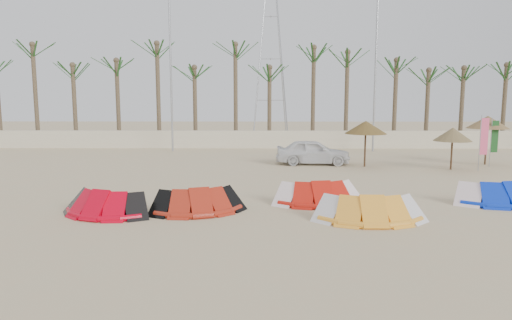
{
  "coord_description": "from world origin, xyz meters",
  "views": [
    {
      "loc": [
        0.2,
        -11.7,
        3.73
      ],
      "look_at": [
        0.0,
        6.0,
        1.3
      ],
      "focal_mm": 32.0,
      "sensor_mm": 36.0,
      "label": 1
    }
  ],
  "objects_px": {
    "parasol_right": "(488,122)",
    "car": "(313,152)",
    "kite_red_right": "(318,191)",
    "kite_blue": "(502,190)",
    "parasol_left": "(366,127)",
    "parasol_mid": "(453,134)",
    "kite_red_mid": "(200,198)",
    "kite_orange": "(368,206)",
    "kite_red_left": "(107,201)"
  },
  "relations": [
    {
      "from": "parasol_right",
      "to": "car",
      "type": "relative_size",
      "value": 0.66
    },
    {
      "from": "kite_red_right",
      "to": "parasol_right",
      "type": "relative_size",
      "value": 1.22
    },
    {
      "from": "kite_blue",
      "to": "parasol_left",
      "type": "height_order",
      "value": "parasol_left"
    },
    {
      "from": "parasol_left",
      "to": "parasol_mid",
      "type": "distance_m",
      "value": 4.39
    },
    {
      "from": "kite_red_mid",
      "to": "kite_orange",
      "type": "xyz_separation_m",
      "value": [
        5.32,
        -0.98,
        0.0
      ]
    },
    {
      "from": "parasol_mid",
      "to": "parasol_right",
      "type": "distance_m",
      "value": 3.31
    },
    {
      "from": "kite_red_right",
      "to": "parasol_right",
      "type": "bearing_deg",
      "value": 41.86
    },
    {
      "from": "kite_red_left",
      "to": "car",
      "type": "relative_size",
      "value": 0.81
    },
    {
      "from": "kite_blue",
      "to": "parasol_right",
      "type": "bearing_deg",
      "value": 67.21
    },
    {
      "from": "parasol_mid",
      "to": "car",
      "type": "xyz_separation_m",
      "value": [
        -6.99,
        1.85,
        -1.14
      ]
    },
    {
      "from": "kite_red_right",
      "to": "kite_blue",
      "type": "distance_m",
      "value": 6.64
    },
    {
      "from": "kite_red_left",
      "to": "kite_orange",
      "type": "height_order",
      "value": "same"
    },
    {
      "from": "kite_red_right",
      "to": "kite_blue",
      "type": "xyz_separation_m",
      "value": [
        6.64,
        0.16,
        0.0
      ]
    },
    {
      "from": "kite_red_mid",
      "to": "parasol_left",
      "type": "bearing_deg",
      "value": 52.13
    },
    {
      "from": "kite_red_mid",
      "to": "kite_orange",
      "type": "bearing_deg",
      "value": -10.44
    },
    {
      "from": "kite_blue",
      "to": "parasol_mid",
      "type": "relative_size",
      "value": 1.75
    },
    {
      "from": "kite_red_mid",
      "to": "parasol_mid",
      "type": "bearing_deg",
      "value": 36.53
    },
    {
      "from": "kite_orange",
      "to": "parasol_mid",
      "type": "xyz_separation_m",
      "value": [
        6.61,
        9.82,
        1.42
      ]
    },
    {
      "from": "kite_red_right",
      "to": "kite_red_left",
      "type": "bearing_deg",
      "value": -166.71
    },
    {
      "from": "kite_red_left",
      "to": "kite_blue",
      "type": "relative_size",
      "value": 0.87
    },
    {
      "from": "kite_red_mid",
      "to": "car",
      "type": "xyz_separation_m",
      "value": [
        4.95,
        10.69,
        0.29
      ]
    },
    {
      "from": "kite_blue",
      "to": "car",
      "type": "bearing_deg",
      "value": 121.97
    },
    {
      "from": "parasol_left",
      "to": "parasol_mid",
      "type": "relative_size",
      "value": 1.13
    },
    {
      "from": "kite_orange",
      "to": "kite_blue",
      "type": "distance_m",
      "value": 5.91
    },
    {
      "from": "parasol_left",
      "to": "parasol_mid",
      "type": "xyz_separation_m",
      "value": [
        4.26,
        -1.03,
        -0.29
      ]
    },
    {
      "from": "kite_red_mid",
      "to": "parasol_right",
      "type": "distance_m",
      "value": 18.22
    },
    {
      "from": "kite_red_left",
      "to": "parasol_mid",
      "type": "relative_size",
      "value": 1.51
    },
    {
      "from": "kite_red_mid",
      "to": "car",
      "type": "height_order",
      "value": "car"
    },
    {
      "from": "parasol_left",
      "to": "car",
      "type": "relative_size",
      "value": 0.6
    },
    {
      "from": "parasol_left",
      "to": "kite_orange",
      "type": "bearing_deg",
      "value": -102.23
    },
    {
      "from": "kite_orange",
      "to": "kite_red_left",
      "type": "bearing_deg",
      "value": 175.89
    },
    {
      "from": "kite_blue",
      "to": "parasol_right",
      "type": "relative_size",
      "value": 1.41
    },
    {
      "from": "kite_red_right",
      "to": "parasol_right",
      "type": "xyz_separation_m",
      "value": [
        10.53,
        9.44,
        1.95
      ]
    },
    {
      "from": "parasol_left",
      "to": "kite_blue",
      "type": "bearing_deg",
      "value": -70.17
    },
    {
      "from": "kite_red_mid",
      "to": "kite_red_right",
      "type": "bearing_deg",
      "value": 17.31
    },
    {
      "from": "parasol_mid",
      "to": "parasol_right",
      "type": "bearing_deg",
      "value": 34.9
    },
    {
      "from": "kite_red_right",
      "to": "kite_blue",
      "type": "height_order",
      "value": "same"
    },
    {
      "from": "kite_orange",
      "to": "kite_blue",
      "type": "height_order",
      "value": "same"
    },
    {
      "from": "parasol_mid",
      "to": "parasol_right",
      "type": "xyz_separation_m",
      "value": [
        2.68,
        1.87,
        0.53
      ]
    },
    {
      "from": "parasol_right",
      "to": "car",
      "type": "xyz_separation_m",
      "value": [
        -9.67,
        -0.02,
        -1.67
      ]
    },
    {
      "from": "parasol_left",
      "to": "parasol_right",
      "type": "relative_size",
      "value": 0.91
    },
    {
      "from": "kite_blue",
      "to": "kite_red_right",
      "type": "bearing_deg",
      "value": -178.58
    },
    {
      "from": "kite_red_mid",
      "to": "kite_red_right",
      "type": "height_order",
      "value": "same"
    },
    {
      "from": "kite_red_mid",
      "to": "kite_orange",
      "type": "distance_m",
      "value": 5.41
    },
    {
      "from": "kite_red_left",
      "to": "car",
      "type": "xyz_separation_m",
      "value": [
        7.9,
        11.07,
        0.29
      ]
    },
    {
      "from": "kite_blue",
      "to": "parasol_left",
      "type": "distance_m",
      "value": 9.13
    },
    {
      "from": "car",
      "to": "kite_red_right",
      "type": "bearing_deg",
      "value": 178.0
    },
    {
      "from": "car",
      "to": "parasol_mid",
      "type": "bearing_deg",
      "value": -101.56
    },
    {
      "from": "kite_red_right",
      "to": "kite_orange",
      "type": "bearing_deg",
      "value": -61.13
    },
    {
      "from": "kite_red_left",
      "to": "kite_red_mid",
      "type": "distance_m",
      "value": 2.97
    }
  ]
}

